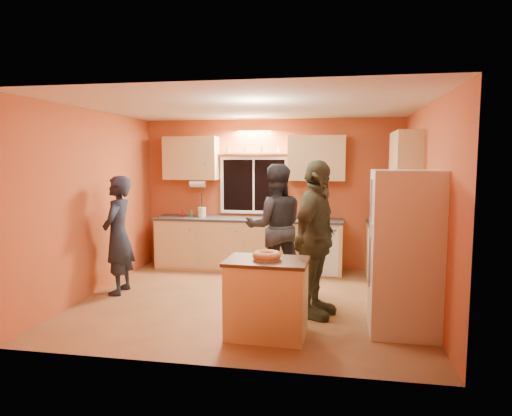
% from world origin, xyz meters
% --- Properties ---
extents(ground, '(4.50, 4.50, 0.00)m').
position_xyz_m(ground, '(0.00, 0.00, 0.00)').
color(ground, brown).
rests_on(ground, ground).
extents(room_shell, '(4.54, 4.04, 2.61)m').
position_xyz_m(room_shell, '(0.12, 0.41, 1.62)').
color(room_shell, '#B0582D').
rests_on(room_shell, ground).
extents(back_counter, '(4.23, 0.62, 0.90)m').
position_xyz_m(back_counter, '(0.01, 1.70, 0.45)').
color(back_counter, tan).
rests_on(back_counter, ground).
extents(right_counter, '(0.62, 1.84, 0.90)m').
position_xyz_m(right_counter, '(1.95, 0.50, 0.45)').
color(right_counter, tan).
rests_on(right_counter, ground).
extents(refrigerator, '(0.72, 0.70, 1.80)m').
position_xyz_m(refrigerator, '(1.89, -0.80, 0.90)').
color(refrigerator, silver).
rests_on(refrigerator, ground).
extents(island, '(0.90, 0.63, 0.85)m').
position_xyz_m(island, '(0.42, -1.19, 0.43)').
color(island, tan).
rests_on(island, ground).
extents(bundt_pastry, '(0.31, 0.31, 0.09)m').
position_xyz_m(bundt_pastry, '(0.42, -1.19, 0.89)').
color(bundt_pastry, tan).
rests_on(bundt_pastry, island).
extents(person_left, '(0.46, 0.65, 1.68)m').
position_xyz_m(person_left, '(-1.90, 0.02, 0.84)').
color(person_left, black).
rests_on(person_left, ground).
extents(person_center, '(1.06, 0.92, 1.84)m').
position_xyz_m(person_center, '(0.26, 0.65, 0.92)').
color(person_center, black).
rests_on(person_center, ground).
extents(person_right, '(0.77, 1.21, 1.91)m').
position_xyz_m(person_right, '(0.91, -0.46, 0.95)').
color(person_right, '#303320').
rests_on(person_right, ground).
extents(mixing_bowl, '(0.44, 0.44, 0.08)m').
position_xyz_m(mixing_bowl, '(0.22, 1.71, 0.94)').
color(mixing_bowl, black).
rests_on(mixing_bowl, back_counter).
extents(utensil_crock, '(0.14, 0.14, 0.17)m').
position_xyz_m(utensil_crock, '(-1.18, 1.71, 0.99)').
color(utensil_crock, beige).
rests_on(utensil_crock, back_counter).
extents(potted_plant, '(0.29, 0.27, 0.28)m').
position_xyz_m(potted_plant, '(1.90, 0.54, 1.04)').
color(potted_plant, gray).
rests_on(potted_plant, right_counter).
extents(red_box, '(0.18, 0.15, 0.07)m').
position_xyz_m(red_box, '(1.88, 1.21, 0.94)').
color(red_box, maroon).
rests_on(red_box, right_counter).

